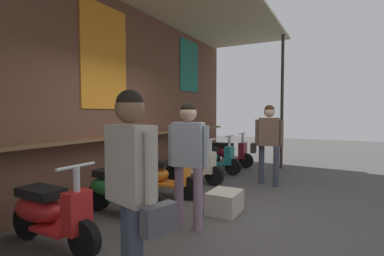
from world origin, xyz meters
The scene contains 12 objects.
ground_plane centered at (0.00, 0.00, 0.00)m, with size 28.43×28.43×0.00m, color #474442.
market_stall_facade centered at (0.00, 1.85, 2.09)m, with size 10.16×2.62×3.76m.
scooter_red centered at (-1.68, 1.08, 0.39)m, with size 0.46×1.40×0.97m.
scooter_green centered at (-0.52, 1.08, 0.39)m, with size 0.49×1.40×0.97m.
scooter_orange centered at (0.52, 1.08, 0.39)m, with size 0.50×1.40×0.97m.
scooter_cream centered at (1.71, 1.08, 0.39)m, with size 0.46×1.40×0.97m.
scooter_teal centered at (2.84, 1.08, 0.39)m, with size 0.46×1.40×0.97m.
scooter_maroon centered at (3.91, 1.08, 0.39)m, with size 0.47×1.40×0.97m.
shopper_with_handbag centered at (2.27, -0.47, 1.02)m, with size 0.34×0.66×1.68m.
shopper_browsing centered at (-2.04, -0.43, 1.02)m, with size 0.38×0.67×1.68m.
shopper_passing centered at (-0.47, -0.06, 1.01)m, with size 0.26×0.56×1.64m.
merchandise_crate centered at (0.27, -0.28, 0.16)m, with size 0.54×0.43×0.32m, color #B2A899.
Camera 1 is at (-3.71, -1.82, 1.50)m, focal length 26.62 mm.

